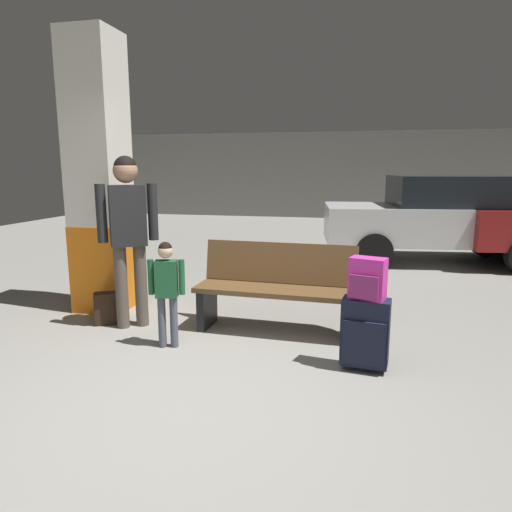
% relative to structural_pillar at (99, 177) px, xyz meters
% --- Properties ---
extents(ground_plane, '(18.00, 18.00, 0.10)m').
position_rel_structural_pillar_xyz_m(ground_plane, '(1.80, 1.97, -1.59)').
color(ground_plane, gray).
extents(garage_back_wall, '(18.00, 0.12, 2.80)m').
position_rel_structural_pillar_xyz_m(garage_back_wall, '(1.80, 10.83, -0.14)').
color(garage_back_wall, slate).
rests_on(garage_back_wall, ground_plane).
extents(structural_pillar, '(0.57, 0.57, 3.11)m').
position_rel_structural_pillar_xyz_m(structural_pillar, '(0.00, 0.00, 0.00)').
color(structural_pillar, orange).
rests_on(structural_pillar, ground_plane).
extents(bench, '(1.62, 0.60, 0.89)m').
position_rel_structural_pillar_xyz_m(bench, '(2.10, -0.31, -1.10)').
color(bench, brown).
rests_on(bench, ground_plane).
extents(suitcase, '(0.40, 0.27, 0.60)m').
position_rel_structural_pillar_xyz_m(suitcase, '(2.99, -1.09, -1.22)').
color(suitcase, '#191E33').
rests_on(suitcase, ground_plane).
extents(backpack_bright, '(0.31, 0.26, 0.34)m').
position_rel_structural_pillar_xyz_m(backpack_bright, '(2.99, -1.09, -0.77)').
color(backpack_bright, '#D833A5').
rests_on(backpack_bright, suitcase).
extents(child, '(0.33, 0.19, 0.99)m').
position_rel_structural_pillar_xyz_m(child, '(1.21, -0.98, -0.93)').
color(child, '#4C5160').
rests_on(child, ground_plane).
extents(adult, '(0.52, 0.38, 1.77)m').
position_rel_structural_pillar_xyz_m(adult, '(0.61, -0.53, -0.45)').
color(adult, brown).
rests_on(adult, ground_plane).
extents(backpack_dark_floor, '(0.32, 0.29, 0.34)m').
position_rel_structural_pillar_xyz_m(backpack_dark_floor, '(0.31, -0.50, -1.38)').
color(backpack_dark_floor, black).
rests_on(backpack_dark_floor, ground_plane).
extents(parked_car_near, '(4.28, 2.19, 1.51)m').
position_rel_structural_pillar_xyz_m(parked_car_near, '(4.38, 3.89, -0.74)').
color(parked_car_near, silver).
rests_on(parked_car_near, ground_plane).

